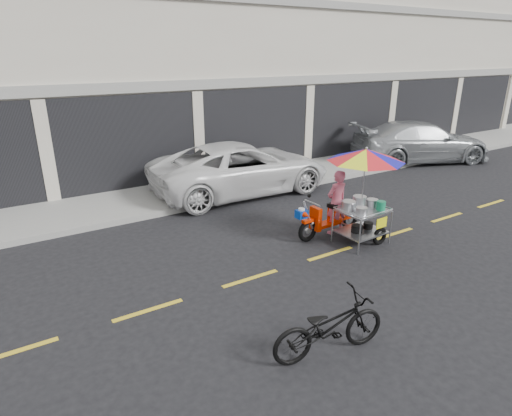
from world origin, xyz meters
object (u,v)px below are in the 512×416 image
silver_pickup (420,142)px  near_bicycle (329,326)px  food_vendor_rig (354,181)px  white_pickup (241,168)px

silver_pickup → near_bicycle: (-10.58, -6.80, -0.31)m
silver_pickup → near_bicycle: 12.58m
near_bicycle → food_vendor_rig: bearing=-38.4°
white_pickup → near_bicycle: bearing=161.0°
food_vendor_rig → white_pickup: bearing=92.6°
silver_pickup → food_vendor_rig: (-7.48, -4.00, 0.59)m
silver_pickup → food_vendor_rig: 8.50m
food_vendor_rig → near_bicycle: bearing=-140.2°
white_pickup → food_vendor_rig: (0.37, -4.31, 0.61)m
white_pickup → food_vendor_rig: 4.37m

